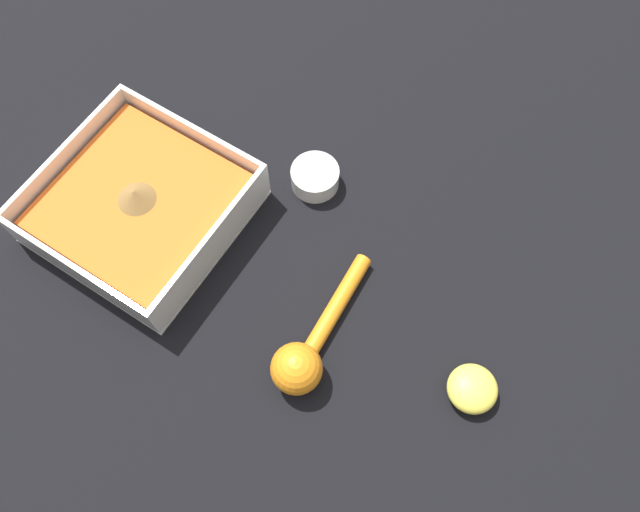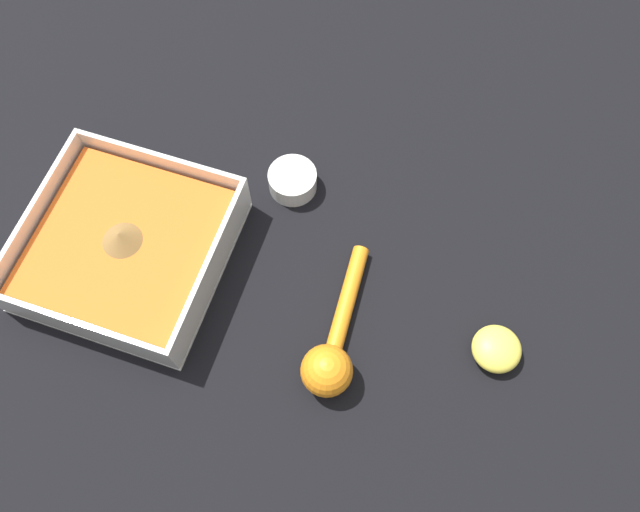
% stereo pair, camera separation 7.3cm
% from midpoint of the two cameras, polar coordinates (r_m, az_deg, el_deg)
% --- Properties ---
extents(ground_plane, '(4.00, 4.00, 0.00)m').
position_cam_midpoint_polar(ground_plane, '(0.81, -11.75, 4.03)').
color(ground_plane, black).
extents(square_dish, '(0.23, 0.23, 0.07)m').
position_cam_midpoint_polar(square_dish, '(0.79, -13.49, 4.07)').
color(square_dish, silver).
rests_on(square_dish, ground_plane).
extents(spice_bowl, '(0.06, 0.06, 0.03)m').
position_cam_midpoint_polar(spice_bowl, '(0.80, 2.15, 6.92)').
color(spice_bowl, silver).
rests_on(spice_bowl, ground_plane).
extents(lemon_squeezer, '(0.19, 0.06, 0.06)m').
position_cam_midpoint_polar(lemon_squeezer, '(0.70, 1.67, -9.35)').
color(lemon_squeezer, orange).
rests_on(lemon_squeezer, ground_plane).
extents(lemon_half, '(0.06, 0.06, 0.03)m').
position_cam_midpoint_polar(lemon_half, '(0.73, 16.57, -12.00)').
color(lemon_half, '#EFDB4C').
rests_on(lemon_half, ground_plane).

